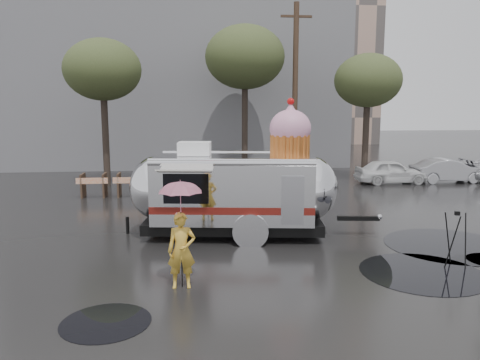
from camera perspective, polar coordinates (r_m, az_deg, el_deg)
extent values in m
plane|color=black|center=(11.24, 9.70, -11.11)|extent=(120.00, 120.00, 0.00)
cylinder|color=black|center=(9.10, -16.04, -16.33)|extent=(1.62, 1.62, 0.01)
cylinder|color=black|center=(14.38, 24.13, -7.26)|extent=(3.51, 3.51, 0.01)
cylinder|color=black|center=(11.88, 21.32, -10.47)|extent=(2.86, 2.86, 0.01)
cube|color=slate|center=(34.26, -8.07, 13.42)|extent=(22.00, 12.00, 13.00)
cylinder|color=#473323|center=(24.76, 6.72, 10.51)|extent=(0.28, 0.28, 9.00)
cube|color=#473323|center=(25.15, 6.89, 19.20)|extent=(1.60, 0.12, 0.12)
cylinder|color=#382D26|center=(23.51, -16.13, 6.46)|extent=(0.32, 0.32, 5.85)
ellipsoid|color=#34411E|center=(23.55, -16.41, 12.78)|extent=(3.64, 3.64, 2.86)
cylinder|color=#382D26|center=(25.32, 0.59, 7.99)|extent=(0.32, 0.32, 6.75)
ellipsoid|color=#34411E|center=(25.44, 0.60, 14.76)|extent=(4.20, 4.20, 3.30)
cylinder|color=#382D26|center=(24.84, 15.11, 6.10)|extent=(0.32, 0.32, 5.40)
ellipsoid|color=#34411E|center=(24.84, 15.34, 11.63)|extent=(3.36, 3.36, 2.64)
cube|color=#473323|center=(20.92, -18.59, -0.63)|extent=(0.08, 0.80, 1.00)
cube|color=#473323|center=(20.74, -16.16, -0.59)|extent=(0.08, 0.80, 1.00)
cube|color=#E5590C|center=(20.42, -17.61, -0.10)|extent=(1.30, 0.04, 0.25)
cube|color=#473323|center=(20.64, -14.52, -0.57)|extent=(0.08, 0.80, 1.00)
cube|color=#473323|center=(20.53, -12.03, -0.53)|extent=(0.08, 0.80, 1.00)
cube|color=#E5590C|center=(20.17, -13.44, -0.03)|extent=(1.30, 0.04, 0.25)
cube|color=#473323|center=(20.48, -10.36, -0.50)|extent=(0.08, 0.80, 1.00)
cube|color=#473323|center=(20.43, -7.85, -0.46)|extent=(0.08, 0.80, 1.00)
cube|color=#E5590C|center=(20.03, -9.18, 0.04)|extent=(1.30, 0.04, 0.25)
imported|color=silver|center=(24.48, 17.94, 1.23)|extent=(4.00, 1.80, 1.40)
imported|color=#B2B2B7|center=(25.85, 24.03, 1.28)|extent=(4.00, 1.80, 1.40)
cube|color=silver|center=(13.91, -0.82, -0.86)|extent=(4.85, 2.98, 1.87)
ellipsoid|color=silver|center=(14.01, 8.57, -0.89)|extent=(1.86, 2.58, 1.87)
ellipsoid|color=silver|center=(14.19, -10.08, -0.80)|extent=(1.86, 2.58, 1.87)
cube|color=black|center=(14.14, -0.81, -5.22)|extent=(5.43, 2.75, 0.31)
cylinder|color=black|center=(13.10, 1.28, -6.39)|extent=(0.75, 0.32, 0.73)
cylinder|color=black|center=(15.17, 1.32, -4.23)|extent=(0.75, 0.32, 0.73)
cylinder|color=silver|center=(12.94, 1.28, -6.34)|extent=(1.00, 0.24, 1.00)
cube|color=black|center=(14.44, 14.23, -4.56)|extent=(1.25, 0.29, 0.12)
sphere|color=silver|center=(14.58, 16.64, -4.32)|extent=(0.19, 0.19, 0.17)
cylinder|color=black|center=(14.65, -13.55, -5.38)|extent=(0.12, 0.12, 0.52)
cube|color=#5E150F|center=(12.84, -1.03, -3.83)|extent=(4.53, 0.64, 0.21)
cube|color=#5E150F|center=(15.17, -0.63, -1.82)|extent=(4.53, 0.64, 0.21)
cube|color=black|center=(12.82, -6.62, -1.07)|extent=(1.24, 0.20, 0.83)
cube|color=beige|center=(12.49, -6.83, 1.07)|extent=(1.51, 0.71, 0.15)
cube|color=silver|center=(12.79, 6.43, -2.51)|extent=(0.62, 0.11, 1.35)
cube|color=white|center=(13.85, -5.57, 3.83)|extent=(1.02, 0.79, 0.39)
cylinder|color=orange|center=(13.78, 6.11, 4.22)|extent=(1.21, 1.21, 0.62)
ellipsoid|color=#E199B9|center=(13.75, 6.14, 6.30)|extent=(1.36, 1.36, 1.08)
cone|color=#E199B9|center=(13.74, 6.18, 8.55)|extent=(0.58, 0.58, 0.42)
sphere|color=red|center=(13.74, 6.20, 9.50)|extent=(0.23, 0.23, 0.21)
imported|color=gold|center=(10.10, -7.13, -8.51)|extent=(0.60, 0.41, 1.63)
imported|color=pink|center=(9.82, -7.26, -2.24)|extent=(1.15, 1.15, 0.78)
cylinder|color=black|center=(10.09, -7.13, -8.46)|extent=(0.02, 0.02, 1.65)
cylinder|color=black|center=(12.52, 25.79, -6.69)|extent=(0.10, 0.30, 1.32)
cylinder|color=black|center=(12.61, 24.01, -6.45)|extent=(0.30, 0.10, 1.32)
cylinder|color=black|center=(12.24, 24.48, -6.95)|extent=(0.22, 0.23, 1.32)
cube|color=black|center=(12.30, 24.97, -3.70)|extent=(0.13, 0.12, 0.09)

